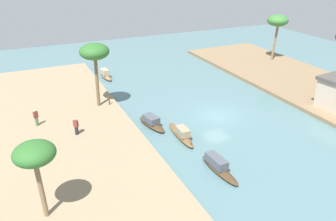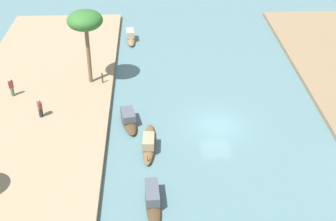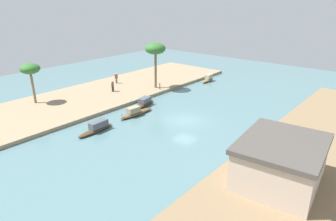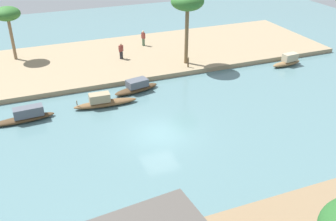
% 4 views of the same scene
% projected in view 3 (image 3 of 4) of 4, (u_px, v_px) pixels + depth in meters
% --- Properties ---
extents(river_water, '(78.27, 78.27, 0.00)m').
position_uv_depth(river_water, '(185.00, 120.00, 35.84)').
color(river_water, slate).
rests_on(river_water, ground).
extents(riverbank_left, '(47.50, 12.83, 0.44)m').
position_uv_depth(riverbank_left, '(103.00, 94.00, 45.02)').
color(riverbank_left, '#937F60').
rests_on(riverbank_left, ground).
extents(riverbank_right, '(47.50, 12.83, 0.44)m').
position_uv_depth(riverbank_right, '(325.00, 161.00, 26.50)').
color(riverbank_right, '#846B4C').
rests_on(riverbank_right, ground).
extents(sampan_open_hull, '(3.49, 1.19, 1.23)m').
position_uv_depth(sampan_open_hull, '(208.00, 79.00, 52.24)').
color(sampan_open_hull, brown).
rests_on(sampan_open_hull, river_water).
extents(sampan_midstream, '(5.16, 1.21, 1.16)m').
position_uv_depth(sampan_midstream, '(135.00, 112.00, 37.19)').
color(sampan_midstream, brown).
rests_on(sampan_midstream, river_water).
extents(sampan_downstream_large, '(4.26, 1.91, 1.11)m').
position_uv_depth(sampan_downstream_large, '(144.00, 103.00, 40.55)').
color(sampan_downstream_large, '#47331E').
rests_on(sampan_downstream_large, river_water).
extents(sampan_with_red_awning, '(4.66, 1.21, 1.12)m').
position_uv_depth(sampan_with_red_awning, '(97.00, 128.00, 32.72)').
color(sampan_with_red_awning, '#47331E').
rests_on(sampan_with_red_awning, river_water).
extents(person_on_near_bank, '(0.51, 0.47, 1.65)m').
position_uv_depth(person_on_near_bank, '(113.00, 87.00, 45.07)').
color(person_on_near_bank, '#232328').
rests_on(person_on_near_bank, riverbank_left).
extents(person_by_mooring, '(0.41, 0.47, 1.70)m').
position_uv_depth(person_by_mooring, '(116.00, 78.00, 49.43)').
color(person_by_mooring, '#4C664C').
rests_on(person_by_mooring, riverbank_left).
extents(mooring_post, '(0.14, 0.14, 0.98)m').
position_uv_depth(mooring_post, '(160.00, 86.00, 46.26)').
color(mooring_post, '#4C3823').
rests_on(mooring_post, riverbank_left).
extents(palm_tree_left_near, '(3.12, 3.12, 6.94)m').
position_uv_depth(palm_tree_left_near, '(155.00, 49.00, 45.19)').
color(palm_tree_left_near, brown).
rests_on(palm_tree_left_near, riverbank_left).
extents(palm_tree_left_far, '(2.51, 2.51, 5.34)m').
position_uv_depth(palm_tree_left_far, '(30.00, 70.00, 38.88)').
color(palm_tree_left_far, '#7F6647').
rests_on(palm_tree_left_far, riverbank_left).
extents(riverside_building, '(7.72, 6.50, 3.43)m').
position_uv_depth(riverside_building, '(280.00, 162.00, 22.55)').
color(riverside_building, '#C6B29E').
rests_on(riverside_building, riverbank_right).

